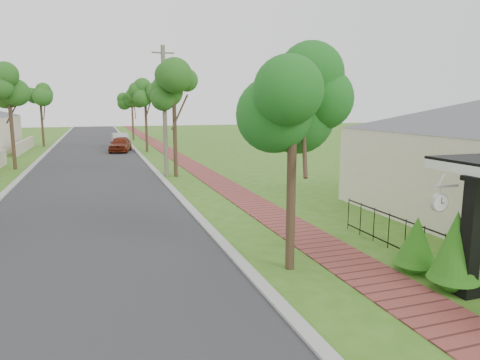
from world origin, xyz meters
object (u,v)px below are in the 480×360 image
porch_post (470,243)px  utility_pole (165,111)px  near_tree (293,100)px  parked_car_white (120,140)px  station_clock (440,201)px  parked_car_red (120,144)px

porch_post → utility_pole: 17.89m
porch_post → near_tree: (-2.87, 2.50, 2.91)m
utility_pole → parked_car_white: bearing=94.6°
utility_pole → station_clock: (3.03, -16.96, -1.66)m
station_clock → porch_post: bearing=-39.3°
parked_car_red → parked_car_white: 4.45m
porch_post → station_clock: bearing=140.7°
near_tree → station_clock: (2.38, -2.10, -2.08)m
parked_car_white → utility_pole: 18.86m
parked_car_white → utility_pole: utility_pole is taller
utility_pole → near_tree: bearing=-87.5°
utility_pole → station_clock: size_ratio=10.90×
utility_pole → parked_car_red: bearing=97.0°
porch_post → parked_car_red: 31.92m
parked_car_red → station_clock: station_clock is taller
parked_car_white → near_tree: 33.67m
station_clock → parked_car_red: bearing=98.7°
near_tree → station_clock: size_ratio=7.77×
porch_post → parked_car_red: size_ratio=0.65×
parked_car_red → utility_pole: bearing=-71.2°
near_tree → porch_post: bearing=-41.1°
parked_car_white → near_tree: (2.13, -33.43, 3.37)m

